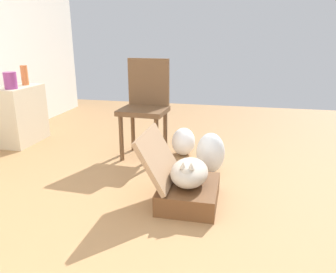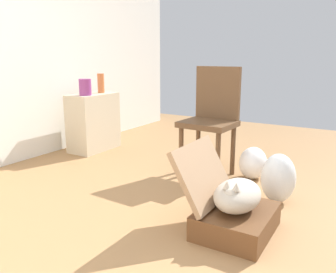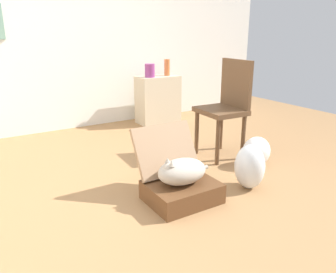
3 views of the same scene
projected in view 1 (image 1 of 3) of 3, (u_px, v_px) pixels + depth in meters
name	position (u px, v px, depth m)	size (l,w,h in m)	color
ground_plane	(144.00, 205.00, 2.46)	(7.68, 7.68, 0.00)	#9E7247
suitcase_base	(189.00, 193.00, 2.47)	(0.53, 0.43, 0.16)	brown
suitcase_lid	(158.00, 157.00, 2.44)	(0.53, 0.43, 0.04)	#9B7756
cat	(189.00, 172.00, 2.42)	(0.48, 0.28, 0.22)	#B2A899
plastic_bag_white	(210.00, 153.00, 2.99)	(0.25, 0.26, 0.38)	silver
plastic_bag_clear	(183.00, 142.00, 3.46)	(0.29, 0.25, 0.30)	white
side_table	(21.00, 115.00, 3.81)	(0.60, 0.33, 0.67)	beige
vase_tall	(10.00, 80.00, 3.54)	(0.14, 0.14, 0.18)	#8C387A
vase_short	(24.00, 75.00, 3.82)	(0.08, 0.08, 0.23)	#CC6B38
chair	(146.00, 103.00, 3.35)	(0.43, 0.49, 1.01)	brown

